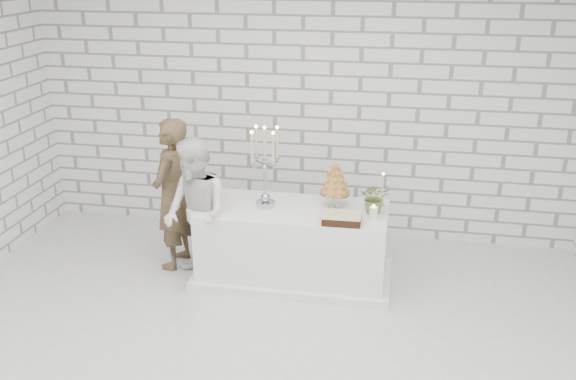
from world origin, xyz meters
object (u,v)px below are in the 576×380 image
at_px(cake_table, 293,244).
at_px(candelabra, 265,167).
at_px(croquembouche, 335,185).
at_px(groom, 172,194).
at_px(bride, 196,214).

relative_size(cake_table, candelabra, 2.24).
distance_m(cake_table, croquembouche, 0.72).
distance_m(groom, candelabra, 1.04).
relative_size(bride, croquembouche, 3.17).
height_order(cake_table, groom, groom).
bearing_deg(groom, cake_table, 92.10).
bearing_deg(bride, candelabra, 70.32).
height_order(groom, candelabra, groom).
xyz_separation_m(groom, croquembouche, (1.63, 0.03, 0.20)).
relative_size(groom, candelabra, 1.94).
height_order(cake_table, candelabra, candelabra).
xyz_separation_m(cake_table, croquembouche, (0.38, 0.10, 0.61)).
relative_size(groom, croquembouche, 3.38).
distance_m(groom, croquembouche, 1.65).
bearing_deg(croquembouche, cake_table, -165.03).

